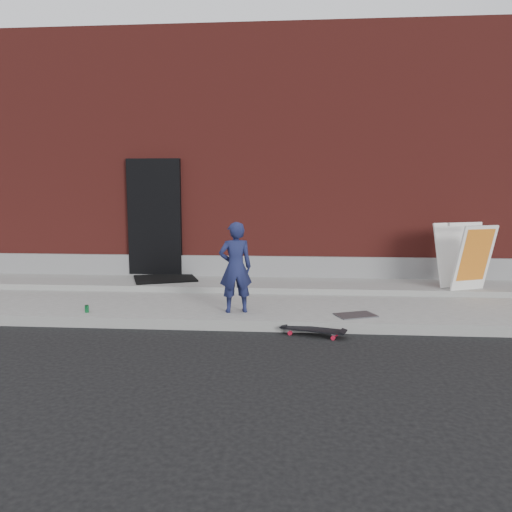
# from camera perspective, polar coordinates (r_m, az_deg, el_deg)

# --- Properties ---
(ground) EXTENTS (80.00, 80.00, 0.00)m
(ground) POSITION_cam_1_polar(r_m,az_deg,el_deg) (6.88, 3.15, -8.71)
(ground) COLOR black
(ground) RESTS_ON ground
(sidewalk) EXTENTS (20.00, 3.00, 0.15)m
(sidewalk) POSITION_cam_1_polar(r_m,az_deg,el_deg) (8.31, 3.42, -5.32)
(sidewalk) COLOR slate
(sidewalk) RESTS_ON ground
(apron) EXTENTS (20.00, 1.20, 0.10)m
(apron) POSITION_cam_1_polar(r_m,az_deg,el_deg) (9.17, 3.54, -3.30)
(apron) COLOR gray
(apron) RESTS_ON sidewalk
(building) EXTENTS (20.00, 8.10, 5.00)m
(building) POSITION_cam_1_polar(r_m,az_deg,el_deg) (13.61, 3.99, 9.96)
(building) COLOR maroon
(building) RESTS_ON ground
(child) EXTENTS (0.55, 0.43, 1.32)m
(child) POSITION_cam_1_polar(r_m,az_deg,el_deg) (7.24, -2.36, -1.30)
(child) COLOR #191F48
(child) RESTS_ON sidewalk
(skateboard) EXTENTS (0.87, 0.46, 0.10)m
(skateboard) POSITION_cam_1_polar(r_m,az_deg,el_deg) (6.74, 6.55, -8.39)
(skateboard) COLOR #B0122A
(skateboard) RESTS_ON ground
(pizza_sign) EXTENTS (0.94, 1.01, 1.13)m
(pizza_sign) POSITION_cam_1_polar(r_m,az_deg,el_deg) (9.18, 22.72, 0.03)
(pizza_sign) COLOR white
(pizza_sign) RESTS_ON apron
(soda_can) EXTENTS (0.07, 0.07, 0.11)m
(soda_can) POSITION_cam_1_polar(r_m,az_deg,el_deg) (7.72, -18.77, -5.74)
(soda_can) COLOR #187B3C
(soda_can) RESTS_ON sidewalk
(doormat) EXTENTS (1.36, 1.24, 0.03)m
(doormat) POSITION_cam_1_polar(r_m,az_deg,el_deg) (9.57, -10.35, -2.54)
(doormat) COLOR black
(doormat) RESTS_ON apron
(utility_plate) EXTENTS (0.64, 0.53, 0.02)m
(utility_plate) POSITION_cam_1_polar(r_m,az_deg,el_deg) (7.28, 11.31, -6.65)
(utility_plate) COLOR #4A4B4F
(utility_plate) RESTS_ON sidewalk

